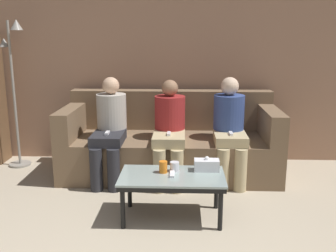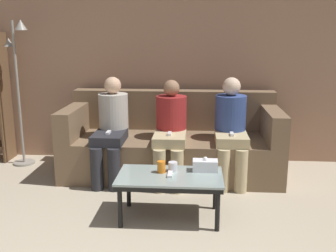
{
  "view_description": "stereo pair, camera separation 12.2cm",
  "coord_description": "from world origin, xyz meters",
  "px_view_note": "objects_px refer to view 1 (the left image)",
  "views": [
    {
      "loc": [
        0.15,
        -1.41,
        1.59
      ],
      "look_at": [
        0.0,
        2.33,
        0.7
      ],
      "focal_mm": 42.0,
      "sensor_mm": 36.0,
      "label": 1
    },
    {
      "loc": [
        0.27,
        -1.41,
        1.59
      ],
      "look_at": [
        0.0,
        2.33,
        0.7
      ],
      "focal_mm": 42.0,
      "sensor_mm": 36.0,
      "label": 2
    }
  ],
  "objects_px": {
    "cup_near_left": "(175,167)",
    "seated_person_mid_left": "(169,128)",
    "couch": "(170,145)",
    "coffee_table": "(172,180)",
    "seated_person_mid_right": "(229,126)",
    "tissue_box": "(207,165)",
    "game_remote": "(172,174)",
    "standing_lamp": "(14,78)",
    "cup_near_right": "(163,167)",
    "seated_person_left_end": "(110,126)"
  },
  "relations": [
    {
      "from": "tissue_box",
      "to": "standing_lamp",
      "type": "distance_m",
      "value": 2.59
    },
    {
      "from": "coffee_table",
      "to": "cup_near_right",
      "type": "height_order",
      "value": "cup_near_right"
    },
    {
      "from": "tissue_box",
      "to": "couch",
      "type": "bearing_deg",
      "value": 109.15
    },
    {
      "from": "couch",
      "to": "cup_near_left",
      "type": "distance_m",
      "value": 1.08
    },
    {
      "from": "couch",
      "to": "seated_person_left_end",
      "type": "relative_size",
      "value": 2.14
    },
    {
      "from": "game_remote",
      "to": "seated_person_left_end",
      "type": "height_order",
      "value": "seated_person_left_end"
    },
    {
      "from": "game_remote",
      "to": "coffee_table",
      "type": "bearing_deg",
      "value": -90.0
    },
    {
      "from": "seated_person_left_end",
      "to": "coffee_table",
      "type": "bearing_deg",
      "value": -52.85
    },
    {
      "from": "cup_near_right",
      "to": "tissue_box",
      "type": "xyz_separation_m",
      "value": [
        0.38,
        0.07,
        -0.0
      ]
    },
    {
      "from": "seated_person_left_end",
      "to": "tissue_box",
      "type": "bearing_deg",
      "value": -38.55
    },
    {
      "from": "game_remote",
      "to": "standing_lamp",
      "type": "bearing_deg",
      "value": 144.7
    },
    {
      "from": "coffee_table",
      "to": "standing_lamp",
      "type": "xyz_separation_m",
      "value": [
        -1.9,
        1.34,
        0.72
      ]
    },
    {
      "from": "couch",
      "to": "tissue_box",
      "type": "bearing_deg",
      "value": -70.85
    },
    {
      "from": "tissue_box",
      "to": "seated_person_mid_left",
      "type": "height_order",
      "value": "seated_person_mid_left"
    },
    {
      "from": "standing_lamp",
      "to": "cup_near_right",
      "type": "bearing_deg",
      "value": -35.26
    },
    {
      "from": "standing_lamp",
      "to": "seated_person_left_end",
      "type": "relative_size",
      "value": 1.55
    },
    {
      "from": "couch",
      "to": "seated_person_mid_right",
      "type": "distance_m",
      "value": 0.74
    },
    {
      "from": "game_remote",
      "to": "cup_near_left",
      "type": "bearing_deg",
      "value": 79.6
    },
    {
      "from": "coffee_table",
      "to": "seated_person_mid_left",
      "type": "bearing_deg",
      "value": 93.61
    },
    {
      "from": "cup_near_right",
      "to": "seated_person_mid_left",
      "type": "distance_m",
      "value": 0.88
    },
    {
      "from": "coffee_table",
      "to": "seated_person_mid_right",
      "type": "bearing_deg",
      "value": 58.24
    },
    {
      "from": "cup_near_left",
      "to": "cup_near_right",
      "type": "xyz_separation_m",
      "value": [
        -0.1,
        -0.04,
        0.01
      ]
    },
    {
      "from": "seated_person_left_end",
      "to": "seated_person_mid_left",
      "type": "distance_m",
      "value": 0.65
    },
    {
      "from": "cup_near_left",
      "to": "seated_person_mid_left",
      "type": "distance_m",
      "value": 0.85
    },
    {
      "from": "cup_near_left",
      "to": "seated_person_mid_left",
      "type": "bearing_deg",
      "value": 95.27
    },
    {
      "from": "game_remote",
      "to": "standing_lamp",
      "type": "relative_size",
      "value": 0.09
    },
    {
      "from": "cup_near_right",
      "to": "game_remote",
      "type": "relative_size",
      "value": 0.69
    },
    {
      "from": "coffee_table",
      "to": "cup_near_left",
      "type": "bearing_deg",
      "value": 79.6
    },
    {
      "from": "couch",
      "to": "coffee_table",
      "type": "height_order",
      "value": "couch"
    },
    {
      "from": "cup_near_right",
      "to": "standing_lamp",
      "type": "xyz_separation_m",
      "value": [
        -1.82,
        1.29,
        0.62
      ]
    },
    {
      "from": "tissue_box",
      "to": "cup_near_right",
      "type": "bearing_deg",
      "value": -169.66
    },
    {
      "from": "cup_near_right",
      "to": "seated_person_left_end",
      "type": "distance_m",
      "value": 1.09
    },
    {
      "from": "coffee_table",
      "to": "standing_lamp",
      "type": "distance_m",
      "value": 2.43
    },
    {
      "from": "standing_lamp",
      "to": "seated_person_left_end",
      "type": "bearing_deg",
      "value": -19.07
    },
    {
      "from": "standing_lamp",
      "to": "seated_person_mid_left",
      "type": "relative_size",
      "value": 1.59
    },
    {
      "from": "tissue_box",
      "to": "game_remote",
      "type": "bearing_deg",
      "value": -156.94
    },
    {
      "from": "seated_person_mid_right",
      "to": "tissue_box",
      "type": "bearing_deg",
      "value": -109.22
    },
    {
      "from": "standing_lamp",
      "to": "seated_person_mid_left",
      "type": "xyz_separation_m",
      "value": [
        1.84,
        -0.41,
        -0.48
      ]
    },
    {
      "from": "cup_near_left",
      "to": "seated_person_mid_right",
      "type": "height_order",
      "value": "seated_person_mid_right"
    },
    {
      "from": "seated_person_mid_left",
      "to": "tissue_box",
      "type": "bearing_deg",
      "value": -65.76
    },
    {
      "from": "couch",
      "to": "coffee_table",
      "type": "bearing_deg",
      "value": -87.12
    },
    {
      "from": "cup_near_right",
      "to": "seated_person_mid_left",
      "type": "xyz_separation_m",
      "value": [
        0.02,
        0.87,
        0.14
      ]
    },
    {
      "from": "coffee_table",
      "to": "tissue_box",
      "type": "height_order",
      "value": "tissue_box"
    },
    {
      "from": "tissue_box",
      "to": "game_remote",
      "type": "distance_m",
      "value": 0.33
    },
    {
      "from": "coffee_table",
      "to": "game_remote",
      "type": "height_order",
      "value": "game_remote"
    },
    {
      "from": "tissue_box",
      "to": "seated_person_mid_left",
      "type": "xyz_separation_m",
      "value": [
        -0.36,
        0.8,
        0.14
      ]
    },
    {
      "from": "couch",
      "to": "cup_near_left",
      "type": "xyz_separation_m",
      "value": [
        0.08,
        -1.07,
        0.11
      ]
    },
    {
      "from": "cup_near_left",
      "to": "game_remote",
      "type": "bearing_deg",
      "value": -100.4
    },
    {
      "from": "couch",
      "to": "seated_person_left_end",
      "type": "bearing_deg",
      "value": -160.0
    },
    {
      "from": "couch",
      "to": "seated_person_mid_right",
      "type": "relative_size",
      "value": 2.13
    }
  ]
}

